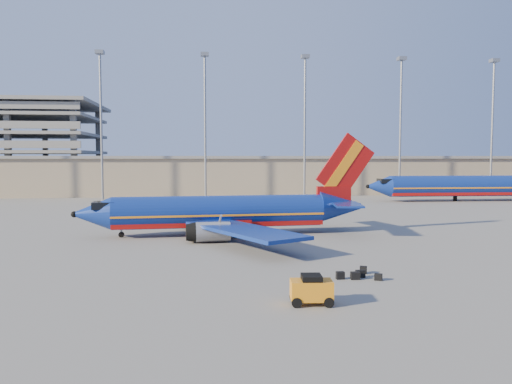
# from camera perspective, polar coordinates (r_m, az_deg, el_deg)

# --- Properties ---
(ground) EXTENTS (220.00, 220.00, 0.00)m
(ground) POSITION_cam_1_polar(r_m,az_deg,el_deg) (54.46, -0.33, -4.68)
(ground) COLOR slate
(ground) RESTS_ON ground
(terminal_building) EXTENTS (122.00, 16.00, 8.50)m
(terminal_building) POSITION_cam_1_polar(r_m,az_deg,el_deg) (112.69, 1.85, 2.01)
(terminal_building) COLOR gray
(terminal_building) RESTS_ON ground
(light_mast_row) EXTENTS (101.60, 1.60, 28.65)m
(light_mast_row) POSITION_cam_1_polar(r_m,az_deg,el_deg) (100.54, -0.06, 9.33)
(light_mast_row) COLOR gray
(light_mast_row) RESTS_ON ground
(aircraft_main) EXTENTS (32.20, 30.90, 10.90)m
(aircraft_main) POSITION_cam_1_polar(r_m,az_deg,el_deg) (53.02, -3.40, -2.39)
(aircraft_main) COLOR navy
(aircraft_main) RESTS_ON ground
(aircraft_second) EXTENTS (36.94, 14.40, 12.52)m
(aircraft_second) POSITION_cam_1_polar(r_m,az_deg,el_deg) (100.86, 22.32, 0.66)
(aircraft_second) COLOR navy
(aircraft_second) RESTS_ON ground
(baggage_tug) EXTENTS (2.44, 1.59, 1.68)m
(baggage_tug) POSITION_cam_1_polar(r_m,az_deg,el_deg) (28.48, 6.35, -10.98)
(baggage_tug) COLOR orange
(baggage_tug) RESTS_ON ground
(luggage_pile) EXTENTS (3.04, 2.57, 0.52)m
(luggage_pile) POSITION_cam_1_polar(r_m,az_deg,el_deg) (35.13, 11.63, -9.20)
(luggage_pile) COLOR black
(luggage_pile) RESTS_ON ground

